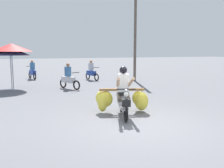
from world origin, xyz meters
TOP-DOWN VIEW (x-y plane):
  - ground_plane at (0.00, 0.00)m, footprint 120.00×120.00m
  - motorbike_main_loaded at (0.05, 1.27)m, footprint 1.74×1.77m
  - motorbike_distant_ahead_left at (-2.23, 12.38)m, footprint 0.62×1.59m
  - motorbike_distant_ahead_right at (-0.62, 7.05)m, footprint 0.90×1.45m
  - motorbike_distant_far_ahead at (1.62, 10.35)m, footprint 0.67×1.57m
  - market_umbrella_near_shop at (-3.43, 8.17)m, footprint 2.17×2.17m
  - market_umbrella_further_along at (-3.51, 8.32)m, footprint 2.06×2.06m
  - utility_pole at (4.29, 8.93)m, footprint 0.18×0.18m

SIDE VIEW (x-z plane):
  - ground_plane at x=0.00m, z-range 0.00..0.00m
  - motorbike_main_loaded at x=0.05m, z-range -0.27..1.31m
  - motorbike_distant_ahead_left at x=-2.23m, z-range -0.13..1.27m
  - motorbike_distant_ahead_right at x=-0.62m, z-range -0.13..1.27m
  - motorbike_distant_far_ahead at x=1.62m, z-range -0.13..1.27m
  - market_umbrella_further_along at x=-3.51m, z-range 0.90..3.17m
  - market_umbrella_near_shop at x=-3.43m, z-range 1.00..3.45m
  - utility_pole at x=4.29m, z-range 0.00..6.49m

